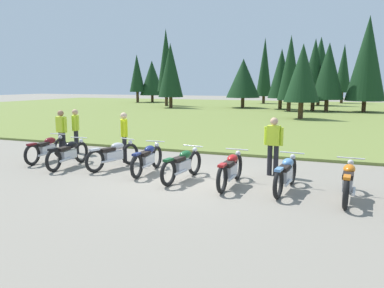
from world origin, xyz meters
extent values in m
plane|color=gray|center=(0.00, 0.00, 0.00)|extent=(140.00, 140.00, 0.00)
cube|color=olive|center=(0.00, 25.78, 0.05)|extent=(80.00, 44.00, 0.10)
cylinder|color=#47331E|center=(4.70, 43.50, 0.75)|extent=(0.36, 0.36, 1.50)
cone|color=#143319|center=(4.70, 43.50, 4.59)|extent=(2.16, 2.16, 6.18)
cylinder|color=#47331E|center=(-0.14, 26.27, 0.57)|extent=(0.36, 0.36, 1.13)
cone|color=#143319|center=(-0.14, 26.27, 4.06)|extent=(2.19, 2.19, 5.85)
cylinder|color=#47331E|center=(-4.75, 39.17, 0.53)|extent=(0.36, 0.36, 1.05)
cone|color=#143319|center=(-4.75, 39.17, 4.73)|extent=(2.01, 2.01, 7.35)
cylinder|color=#47331E|center=(1.90, 27.65, 0.53)|extent=(0.36, 0.36, 1.06)
cone|color=#143319|center=(1.90, 27.65, 3.91)|extent=(2.60, 2.60, 5.69)
cylinder|color=#47331E|center=(1.55, 18.60, 0.66)|extent=(0.36, 0.36, 1.32)
cone|color=#143319|center=(1.55, 18.60, 3.37)|extent=(2.50, 2.50, 4.09)
cylinder|color=#47331E|center=(-5.26, 29.53, 0.59)|extent=(0.36, 0.36, 1.18)
cone|color=#143319|center=(-5.26, 29.53, 3.19)|extent=(3.53, 3.53, 4.02)
cylinder|color=#47331E|center=(-21.40, 35.89, 0.77)|extent=(0.36, 0.36, 1.54)
cone|color=#143319|center=(-21.40, 35.89, 4.04)|extent=(2.09, 2.09, 5.01)
cylinder|color=#47331E|center=(-1.26, 28.74, 0.60)|extent=(0.36, 0.36, 1.21)
cone|color=#143319|center=(-1.26, 28.74, 3.61)|extent=(2.51, 2.51, 4.81)
cylinder|color=#47331E|center=(-19.75, 37.08, 0.54)|extent=(0.36, 0.36, 1.07)
cone|color=#143319|center=(-19.75, 37.08, 3.40)|extent=(3.34, 3.34, 4.67)
cylinder|color=#47331E|center=(-14.48, 30.30, 0.88)|extent=(0.36, 0.36, 1.76)
cone|color=#143319|center=(-14.48, 30.30, 5.27)|extent=(2.07, 2.07, 7.03)
cylinder|color=#47331E|center=(3.14, 27.00, 0.60)|extent=(0.36, 0.36, 1.20)
cone|color=#143319|center=(3.14, 27.00, 3.74)|extent=(2.90, 2.90, 5.08)
cylinder|color=#47331E|center=(-12.39, 26.87, 0.62)|extent=(0.36, 0.36, 1.23)
cone|color=#143319|center=(-12.39, 26.87, 4.01)|extent=(2.61, 2.61, 5.56)
cylinder|color=#47331E|center=(2.04, 36.91, 0.72)|extent=(0.36, 0.36, 1.43)
cone|color=#143319|center=(2.04, 36.91, 4.69)|extent=(3.38, 3.38, 6.52)
cylinder|color=#47331E|center=(6.30, 27.45, 0.56)|extent=(0.36, 0.36, 1.11)
cone|color=#143319|center=(6.30, 27.45, 4.80)|extent=(3.36, 3.36, 7.38)
torus|color=black|center=(-5.31, 1.32, 0.35)|extent=(0.13, 0.70, 0.70)
torus|color=black|center=(-5.26, -0.08, 0.35)|extent=(0.13, 0.70, 0.70)
cube|color=silver|center=(-5.28, 0.62, 0.40)|extent=(0.23, 0.65, 0.28)
ellipsoid|color=maroon|center=(-5.29, 0.80, 0.68)|extent=(0.28, 0.49, 0.22)
cube|color=black|center=(-5.27, 0.40, 0.62)|extent=(0.24, 0.49, 0.10)
cube|color=maroon|center=(-5.26, -0.08, 0.69)|extent=(0.15, 0.33, 0.06)
cylinder|color=silver|center=(-5.31, 1.22, 0.86)|extent=(0.62, 0.06, 0.03)
sphere|color=silver|center=(-5.31, 1.34, 0.73)|extent=(0.14, 0.14, 0.14)
cylinder|color=silver|center=(-5.13, 0.33, 0.30)|extent=(0.09, 0.55, 0.07)
torus|color=black|center=(-4.05, 0.85, 0.35)|extent=(0.13, 0.70, 0.70)
torus|color=black|center=(-3.99, -0.55, 0.35)|extent=(0.13, 0.70, 0.70)
cube|color=silver|center=(-4.02, 0.15, 0.40)|extent=(0.23, 0.65, 0.28)
ellipsoid|color=black|center=(-4.03, 0.33, 0.68)|extent=(0.28, 0.49, 0.22)
cube|color=black|center=(-4.01, -0.07, 0.62)|extent=(0.24, 0.49, 0.10)
cube|color=black|center=(-3.99, -0.55, 0.69)|extent=(0.15, 0.33, 0.06)
cylinder|color=silver|center=(-4.05, 0.75, 0.86)|extent=(0.62, 0.06, 0.03)
sphere|color=silver|center=(-4.05, 0.87, 0.73)|extent=(0.14, 0.14, 0.14)
cylinder|color=silver|center=(-3.86, -0.14, 0.30)|extent=(0.10, 0.55, 0.07)
torus|color=black|center=(-2.37, 1.16, 0.35)|extent=(0.30, 0.70, 0.70)
torus|color=black|center=(-2.78, -0.18, 0.35)|extent=(0.30, 0.70, 0.70)
cube|color=silver|center=(-2.57, 0.49, 0.40)|extent=(0.38, 0.67, 0.28)
ellipsoid|color=#B7B7BC|center=(-2.52, 0.66, 0.68)|extent=(0.39, 0.54, 0.22)
cube|color=black|center=(-2.64, 0.28, 0.62)|extent=(0.35, 0.52, 0.10)
cube|color=#B7B7BC|center=(-2.78, -0.18, 0.69)|extent=(0.23, 0.35, 0.06)
cylinder|color=silver|center=(-2.40, 1.06, 0.86)|extent=(0.60, 0.21, 0.03)
sphere|color=silver|center=(-2.36, 1.18, 0.73)|extent=(0.14, 0.14, 0.14)
cylinder|color=silver|center=(-2.53, 0.16, 0.30)|extent=(0.23, 0.55, 0.07)
torus|color=black|center=(-1.34, 1.03, 0.35)|extent=(0.14, 0.70, 0.70)
torus|color=black|center=(-1.27, -0.37, 0.35)|extent=(0.14, 0.70, 0.70)
cube|color=silver|center=(-1.31, 0.33, 0.40)|extent=(0.23, 0.65, 0.28)
ellipsoid|color=navy|center=(-1.31, 0.51, 0.68)|extent=(0.29, 0.49, 0.22)
cube|color=black|center=(-1.29, 0.11, 0.62)|extent=(0.25, 0.49, 0.10)
cube|color=navy|center=(-1.27, -0.37, 0.69)|extent=(0.16, 0.33, 0.06)
cylinder|color=silver|center=(-1.34, 0.93, 0.86)|extent=(0.62, 0.07, 0.03)
sphere|color=silver|center=(-1.34, 1.05, 0.73)|extent=(0.14, 0.14, 0.14)
cylinder|color=silver|center=(-1.15, 0.03, 0.30)|extent=(0.10, 0.55, 0.07)
torus|color=black|center=(0.07, 0.62, 0.35)|extent=(0.20, 0.71, 0.70)
torus|color=black|center=(-0.13, -0.76, 0.35)|extent=(0.20, 0.71, 0.70)
cube|color=silver|center=(-0.03, -0.07, 0.40)|extent=(0.29, 0.66, 0.28)
ellipsoid|color=#144C23|center=(-0.01, 0.11, 0.68)|extent=(0.33, 0.51, 0.22)
cube|color=black|center=(-0.06, -0.29, 0.62)|extent=(0.29, 0.51, 0.10)
cube|color=#144C23|center=(-0.13, -0.76, 0.69)|extent=(0.18, 0.34, 0.06)
cylinder|color=silver|center=(0.05, 0.52, 0.86)|extent=(0.62, 0.12, 0.03)
sphere|color=silver|center=(0.07, 0.64, 0.73)|extent=(0.14, 0.14, 0.14)
cylinder|color=silver|center=(0.06, -0.39, 0.30)|extent=(0.15, 0.55, 0.07)
torus|color=black|center=(1.37, 0.53, 0.35)|extent=(0.12, 0.70, 0.70)
torus|color=black|center=(1.33, -0.87, 0.35)|extent=(0.12, 0.70, 0.70)
cube|color=silver|center=(1.35, -0.17, 0.40)|extent=(0.22, 0.64, 0.28)
ellipsoid|color=#AD1919|center=(1.35, 0.01, 0.68)|extent=(0.27, 0.49, 0.22)
cube|color=black|center=(1.34, -0.39, 0.62)|extent=(0.23, 0.49, 0.10)
cube|color=#AD1919|center=(1.33, -0.87, 0.69)|extent=(0.15, 0.32, 0.06)
cylinder|color=silver|center=(1.36, 0.43, 0.86)|extent=(0.62, 0.05, 0.03)
sphere|color=silver|center=(1.37, 0.55, 0.73)|extent=(0.14, 0.14, 0.14)
cylinder|color=silver|center=(1.48, -0.48, 0.30)|extent=(0.08, 0.55, 0.07)
torus|color=black|center=(2.81, 0.54, 0.35)|extent=(0.18, 0.71, 0.70)
torus|color=black|center=(2.65, -0.85, 0.35)|extent=(0.18, 0.71, 0.70)
cube|color=silver|center=(2.73, -0.15, 0.40)|extent=(0.27, 0.66, 0.28)
ellipsoid|color=#598CC6|center=(2.76, 0.03, 0.68)|extent=(0.31, 0.51, 0.22)
cube|color=black|center=(2.71, -0.37, 0.62)|extent=(0.27, 0.50, 0.10)
cube|color=#598CC6|center=(2.65, -0.85, 0.69)|extent=(0.18, 0.33, 0.06)
cylinder|color=silver|center=(2.80, 0.44, 0.86)|extent=(0.62, 0.10, 0.03)
sphere|color=silver|center=(2.82, 0.56, 0.73)|extent=(0.14, 0.14, 0.14)
cylinder|color=silver|center=(2.84, -0.47, 0.30)|extent=(0.13, 0.55, 0.07)
torus|color=black|center=(4.19, 0.33, 0.35)|extent=(0.16, 0.71, 0.70)
torus|color=black|center=(4.08, -1.07, 0.35)|extent=(0.16, 0.71, 0.70)
cube|color=silver|center=(4.13, -0.37, 0.40)|extent=(0.25, 0.65, 0.28)
ellipsoid|color=orange|center=(4.15, -0.19, 0.68)|extent=(0.30, 0.50, 0.22)
cube|color=black|center=(4.12, -0.59, 0.62)|extent=(0.26, 0.50, 0.10)
cube|color=orange|center=(4.08, -1.07, 0.69)|extent=(0.17, 0.33, 0.06)
cylinder|color=silver|center=(4.18, 0.23, 0.86)|extent=(0.62, 0.08, 0.03)
sphere|color=silver|center=(4.19, 0.35, 0.73)|extent=(0.14, 0.14, 0.14)
cylinder|color=silver|center=(4.25, -0.68, 0.30)|extent=(0.12, 0.55, 0.07)
cylinder|color=black|center=(-2.79, 1.52, 0.44)|extent=(0.14, 0.14, 0.88)
cylinder|color=black|center=(-2.69, 1.37, 0.44)|extent=(0.14, 0.14, 0.88)
cube|color=#D8EA19|center=(-2.74, 1.45, 1.16)|extent=(0.38, 0.42, 0.56)
sphere|color=beige|center=(-2.74, 1.45, 1.56)|extent=(0.22, 0.22, 0.22)
cylinder|color=#D8EA19|center=(-2.87, 1.64, 1.14)|extent=(0.09, 0.09, 0.52)
cylinder|color=#D8EA19|center=(-2.62, 1.25, 1.14)|extent=(0.09, 0.09, 0.52)
cylinder|color=black|center=(-5.23, 2.10, 0.44)|extent=(0.14, 0.14, 0.88)
cylinder|color=black|center=(-5.32, 2.25, 0.44)|extent=(0.14, 0.14, 0.88)
cube|color=#C6E52D|center=(-5.27, 2.17, 1.16)|extent=(0.37, 0.42, 0.56)
sphere|color=tan|center=(-5.27, 2.17, 1.56)|extent=(0.22, 0.22, 0.22)
cylinder|color=#C6E52D|center=(-5.16, 1.98, 1.14)|extent=(0.09, 0.09, 0.52)
cylinder|color=#C6E52D|center=(-5.39, 2.37, 1.14)|extent=(0.09, 0.09, 0.52)
cylinder|color=black|center=(-5.33, 1.53, 0.44)|extent=(0.14, 0.14, 0.88)
cylinder|color=black|center=(-5.50, 1.58, 0.44)|extent=(0.14, 0.14, 0.88)
cube|color=#C6E52D|center=(-5.41, 1.56, 1.16)|extent=(0.41, 0.31, 0.56)
sphere|color=#9E7051|center=(-5.41, 1.56, 1.56)|extent=(0.22, 0.22, 0.22)
cylinder|color=#C6E52D|center=(-5.19, 1.49, 1.14)|extent=(0.09, 0.09, 0.52)
cylinder|color=#C6E52D|center=(-5.63, 1.62, 1.14)|extent=(0.09, 0.09, 0.52)
cylinder|color=black|center=(2.11, 1.35, 0.44)|extent=(0.14, 0.14, 0.88)
cylinder|color=black|center=(2.28, 1.33, 0.44)|extent=(0.14, 0.14, 0.88)
cube|color=#C6E52D|center=(2.19, 1.34, 1.16)|extent=(0.38, 0.25, 0.56)
sphere|color=tan|center=(2.19, 1.34, 1.56)|extent=(0.22, 0.22, 0.22)
cylinder|color=#C6E52D|center=(1.97, 1.36, 1.14)|extent=(0.09, 0.09, 0.52)
cylinder|color=#C6E52D|center=(2.42, 1.32, 1.14)|extent=(0.09, 0.09, 0.52)
camera|label=1|loc=(3.72, -9.19, 2.60)|focal=34.67mm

